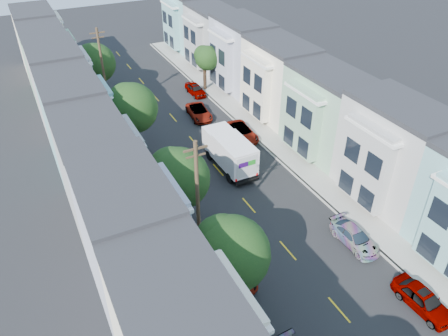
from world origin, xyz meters
name	(u,v)px	position (x,y,z in m)	size (l,w,h in m)	color
ground	(288,251)	(0.00, 0.00, 0.00)	(160.00, 160.00, 0.00)	black
road_slab	(205,155)	(0.00, 15.00, 0.01)	(12.00, 70.00, 0.02)	black
curb_left	(147,169)	(-6.05, 15.00, 0.07)	(0.30, 70.00, 0.15)	gray
curb_right	(257,141)	(6.05, 15.00, 0.07)	(0.30, 70.00, 0.15)	gray
sidewalk_left	(134,173)	(-7.35, 15.00, 0.07)	(2.60, 70.00, 0.15)	gray
sidewalk_right	(268,138)	(7.35, 15.00, 0.07)	(2.60, 70.00, 0.15)	gray
centerline	(205,155)	(0.00, 15.00, 0.00)	(0.12, 70.00, 0.01)	gold
townhouse_row_left	(94,184)	(-11.15, 15.00, 0.00)	(5.00, 70.00, 8.50)	#8AB792
townhouse_row_right	(297,131)	(11.15, 15.00, 0.00)	(5.00, 70.00, 8.50)	#8AB792
tree_b	(230,254)	(-6.30, -2.68, 4.86)	(4.70, 4.70, 7.23)	black
tree_c	(177,179)	(-6.30, 5.78, 4.93)	(4.70, 4.70, 7.30)	black
tree_d	(131,109)	(-6.30, 17.17, 5.59)	(4.70, 4.70, 7.96)	black
tree_e	(95,63)	(-6.30, 32.55, 4.72)	(4.70, 4.70, 7.09)	black
tree_far_r	(206,59)	(6.89, 29.52, 4.16)	(3.10, 3.10, 5.76)	black
utility_pole_near	(198,206)	(-6.30, 2.00, 5.15)	(1.60, 0.26, 10.00)	#42301E
utility_pole_far	(104,73)	(-6.30, 28.00, 5.15)	(1.60, 0.26, 10.00)	#42301E
fedex_truck	(230,151)	(1.22, 12.01, 1.81)	(2.60, 6.76, 3.24)	silver
lead_sedan	(199,112)	(2.76, 22.72, 0.65)	(2.16, 4.69, 1.30)	black
parked_left_c	(233,270)	(-4.90, -0.42, 0.66)	(2.21, 4.78, 1.33)	gray
parked_left_d	(170,178)	(-4.90, 11.91, 0.72)	(2.38, 5.17, 1.44)	#5D0607
parked_right_a	(423,300)	(4.90, -8.20, 0.72)	(1.71, 4.46, 1.45)	#545658
parked_right_b	(354,237)	(4.90, -1.59, 0.64)	(1.80, 4.28, 1.28)	silver
parked_right_c	(242,132)	(4.90, 16.35, 0.68)	(2.26, 4.91, 1.36)	black
parked_right_d	(195,89)	(4.90, 28.75, 0.67)	(1.59, 4.15, 1.35)	black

